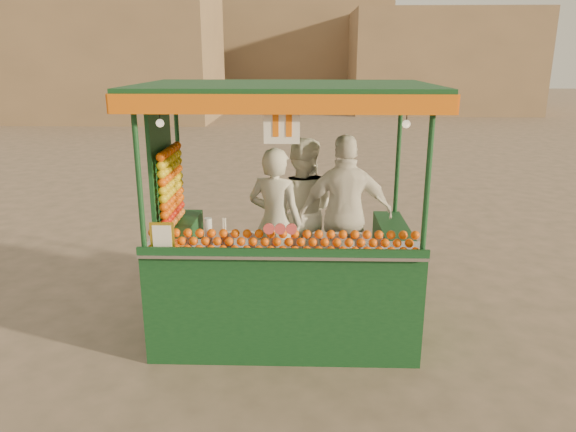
{
  "coord_description": "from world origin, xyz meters",
  "views": [
    {
      "loc": [
        0.07,
        -5.01,
        2.79
      ],
      "look_at": [
        -0.09,
        0.16,
        1.24
      ],
      "focal_mm": 33.41,
      "sensor_mm": 36.0,
      "label": 1
    }
  ],
  "objects_px": {
    "vendor_left": "(275,223)",
    "juice_cart": "(278,259)",
    "vendor_middle": "(301,211)",
    "vendor_right": "(346,215)"
  },
  "relations": [
    {
      "from": "juice_cart",
      "to": "vendor_right",
      "type": "xyz_separation_m",
      "value": [
        0.71,
        0.46,
        0.33
      ]
    },
    {
      "from": "vendor_left",
      "to": "vendor_right",
      "type": "bearing_deg",
      "value": -153.41
    },
    {
      "from": "vendor_left",
      "to": "vendor_right",
      "type": "distance_m",
      "value": 0.76
    },
    {
      "from": "vendor_left",
      "to": "vendor_right",
      "type": "height_order",
      "value": "vendor_right"
    },
    {
      "from": "vendor_left",
      "to": "vendor_middle",
      "type": "bearing_deg",
      "value": -108.45
    },
    {
      "from": "vendor_left",
      "to": "juice_cart",
      "type": "bearing_deg",
      "value": 114.96
    },
    {
      "from": "vendor_middle",
      "to": "juice_cart",
      "type": "bearing_deg",
      "value": 78.58
    },
    {
      "from": "juice_cart",
      "to": "vendor_middle",
      "type": "relative_size",
      "value": 1.69
    },
    {
      "from": "vendor_right",
      "to": "vendor_middle",
      "type": "bearing_deg",
      "value": -32.3
    },
    {
      "from": "vendor_middle",
      "to": "vendor_left",
      "type": "bearing_deg",
      "value": 60.11
    }
  ]
}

